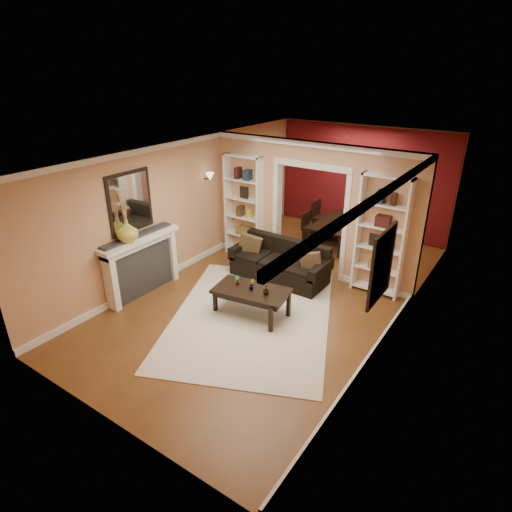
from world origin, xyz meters
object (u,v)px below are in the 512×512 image
Objects in this scene: bookshelf_right at (381,237)px; dining_table at (339,233)px; sofa at (280,261)px; fireplace at (143,266)px; coffee_table at (251,302)px; bookshelf_left at (244,207)px.

dining_table is (-1.57, 1.80, -0.86)m from bookshelf_right.
sofa is 2.68m from fireplace.
coffee_table is 2.67m from bookshelf_right.
bookshelf_left is (-1.58, 2.00, 0.91)m from coffee_table.
coffee_table is 0.56× the size of bookshelf_left.
fireplace reaches higher than coffee_table.
sofa is 2.40m from dining_table.
fireplace is (-0.54, -2.53, -0.57)m from bookshelf_left.
bookshelf_left is at bearing 155.74° from sofa.
sofa is 1.57× the size of coffee_table.
bookshelf_left is at bearing 139.71° from dining_table.
bookshelf_right is 2.54m from dining_table.
bookshelf_right reaches higher than dining_table.
coffee_table is at bearing -127.16° from bookshelf_right.
bookshelf_right is at bearing 17.74° from sofa.
bookshelf_left is 3.10m from bookshelf_right.
bookshelf_right is at bearing 0.00° from bookshelf_left.
bookshelf_left is 2.51m from dining_table.
bookshelf_left reaches higher than dining_table.
sofa is at bearing 46.86° from fireplace.
dining_table is at bearing 81.46° from coffee_table.
bookshelf_right is at bearing 34.80° from fireplace.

